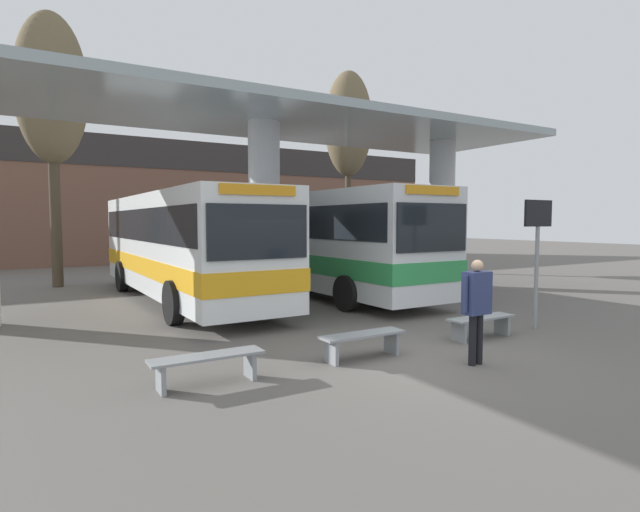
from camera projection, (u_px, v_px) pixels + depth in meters
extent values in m
plane|color=#605B56|center=(434.00, 358.00, 8.97)|extent=(100.00, 100.00, 0.00)
cube|color=brown|center=(149.00, 201.00, 28.96)|extent=(40.00, 0.50, 7.27)
cube|color=#332D2D|center=(148.00, 153.00, 28.77)|extent=(40.00, 0.58, 1.74)
cylinder|color=silver|center=(264.00, 213.00, 15.10)|extent=(0.95, 0.95, 5.44)
cylinder|color=silver|center=(442.00, 214.00, 18.81)|extent=(0.95, 0.95, 5.44)
cube|color=#93A3A8|center=(264.00, 118.00, 14.91)|extent=(19.60, 5.87, 0.24)
cube|color=white|center=(182.00, 243.00, 15.39)|extent=(2.65, 11.41, 2.91)
cube|color=black|center=(182.00, 225.00, 15.35)|extent=(2.69, 10.96, 0.93)
cube|color=orange|center=(182.00, 264.00, 15.43)|extent=(2.69, 11.45, 0.52)
cube|color=black|center=(259.00, 232.00, 10.49)|extent=(2.28, 0.09, 1.16)
cube|color=orange|center=(259.00, 190.00, 10.43)|extent=(1.74, 0.08, 0.22)
cylinder|color=black|center=(173.00, 303.00, 11.83)|extent=(0.30, 1.07, 1.06)
cylinder|color=black|center=(268.00, 295.00, 13.12)|extent=(0.30, 1.07, 1.06)
cylinder|color=black|center=(122.00, 276.00, 17.49)|extent=(0.30, 1.07, 1.06)
cylinder|color=black|center=(192.00, 273.00, 18.78)|extent=(0.30, 1.07, 1.06)
cube|color=silver|center=(325.00, 239.00, 16.85)|extent=(2.61, 10.22, 3.04)
cube|color=black|center=(325.00, 222.00, 16.81)|extent=(2.65, 9.81, 0.97)
cube|color=#2D934C|center=(325.00, 260.00, 16.90)|extent=(2.65, 10.26, 0.55)
cube|color=black|center=(433.00, 228.00, 12.45)|extent=(2.30, 0.09, 1.22)
cube|color=orange|center=(433.00, 190.00, 12.38)|extent=(1.75, 0.07, 0.22)
cylinder|color=black|center=(347.00, 293.00, 13.60)|extent=(0.29, 1.00, 0.99)
cylinder|color=black|center=(416.00, 287.00, 14.90)|extent=(0.29, 1.00, 0.99)
cylinder|color=black|center=(257.00, 274.00, 18.69)|extent=(0.29, 1.00, 0.99)
cylinder|color=black|center=(314.00, 270.00, 19.98)|extent=(0.29, 1.00, 0.99)
cube|color=gray|center=(481.00, 318.00, 10.45)|extent=(1.63, 0.44, 0.04)
cube|color=gray|center=(459.00, 332.00, 10.13)|extent=(0.07, 0.37, 0.42)
cube|color=gray|center=(502.00, 325.00, 10.79)|extent=(0.07, 0.37, 0.42)
cube|color=gray|center=(363.00, 334.00, 8.90)|extent=(1.64, 0.44, 0.04)
cube|color=gray|center=(332.00, 352.00, 8.58)|extent=(0.07, 0.37, 0.42)
cube|color=gray|center=(392.00, 343.00, 9.25)|extent=(0.07, 0.37, 0.42)
cube|color=gray|center=(207.00, 356.00, 7.45)|extent=(1.71, 0.44, 0.04)
cube|color=gray|center=(161.00, 379.00, 7.12)|extent=(0.07, 0.37, 0.42)
cube|color=gray|center=(250.00, 365.00, 7.82)|extent=(0.07, 0.37, 0.42)
cylinder|color=gray|center=(536.00, 278.00, 11.38)|extent=(0.09, 0.09, 2.34)
cube|color=black|center=(538.00, 213.00, 11.28)|extent=(0.90, 0.06, 0.60)
cylinder|color=black|center=(472.00, 340.00, 8.49)|extent=(0.13, 0.13, 0.88)
cylinder|color=black|center=(479.00, 339.00, 8.57)|extent=(0.13, 0.13, 0.88)
cube|color=navy|center=(477.00, 293.00, 8.47)|extent=(0.48, 0.27, 0.73)
sphere|color=tan|center=(477.00, 266.00, 8.44)|extent=(0.20, 0.20, 0.20)
cylinder|color=navy|center=(465.00, 294.00, 8.33)|extent=(0.10, 0.10, 0.62)
cylinder|color=navy|center=(488.00, 291.00, 8.62)|extent=(0.10, 0.10, 0.62)
cylinder|color=#473A2B|center=(348.00, 212.00, 25.14)|extent=(0.30, 0.30, 5.88)
ellipsoid|color=brown|center=(348.00, 124.00, 24.83)|extent=(2.36, 2.36, 5.19)
cylinder|color=#473A2B|center=(55.00, 209.00, 18.51)|extent=(0.39, 0.39, 5.81)
ellipsoid|color=brown|center=(51.00, 88.00, 18.21)|extent=(2.50, 2.50, 5.49)
cube|color=#B2B7BC|center=(231.00, 250.00, 27.59)|extent=(4.34, 1.98, 1.32)
cube|color=#1E2328|center=(230.00, 232.00, 27.52)|extent=(2.41, 1.75, 0.66)
cylinder|color=black|center=(246.00, 258.00, 29.10)|extent=(0.70, 0.25, 0.69)
cylinder|color=black|center=(260.00, 260.00, 27.59)|extent=(0.70, 0.25, 0.69)
cylinder|color=black|center=(202.00, 260.00, 27.66)|extent=(0.70, 0.25, 0.69)
cylinder|color=black|center=(214.00, 262.00, 26.15)|extent=(0.70, 0.25, 0.69)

